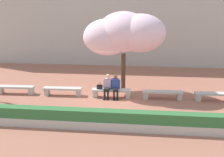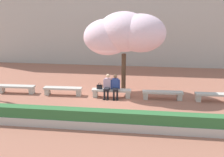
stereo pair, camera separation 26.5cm
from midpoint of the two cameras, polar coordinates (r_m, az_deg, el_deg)
name	(u,v)px [view 2 (the right image)]	position (r m, az deg, el deg)	size (l,w,h in m)	color
ground_plane	(112,97)	(14.30, 0.43, -4.08)	(100.00, 100.00, 0.00)	#9E604C
building_facade	(126,8)	(23.10, 3.46, 15.05)	(28.00, 4.00, 9.17)	#B7B2A8
stone_bench_west_end	(16,88)	(15.77, -19.64, -1.92)	(2.13, 0.49, 0.45)	#BCB7AD
stone_bench_near_west	(63,90)	(14.75, -10.14, -2.42)	(2.13, 0.49, 0.45)	#BCB7AD
stone_bench_center	(112,92)	(14.19, 0.43, -2.89)	(2.13, 0.49, 0.45)	#BCB7AD
stone_bench_near_east	(163,94)	(14.15, 11.47, -3.28)	(2.13, 0.49, 0.45)	#BCB7AD
stone_bench_east_end	(216,96)	(14.61, 22.20, -3.55)	(2.13, 0.49, 0.45)	#BCB7AD
person_seated_left	(108,85)	(14.05, -0.44, -1.43)	(0.51, 0.71, 1.29)	black
person_seated_right	(115,85)	(14.00, 1.28, -1.50)	(0.51, 0.72, 1.29)	black
handbag	(100,87)	(14.19, -2.19, -1.77)	(0.30, 0.15, 0.34)	black
cherry_tree_main	(124,34)	(14.61, 3.23, 9.71)	(4.54, 2.95, 4.52)	#473323
planter_hedge_foreground	(99,120)	(10.68, -2.05, -8.94)	(15.52, 0.50, 0.80)	#BCB7AD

